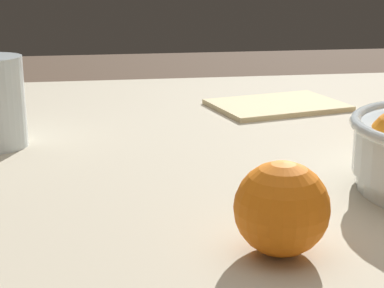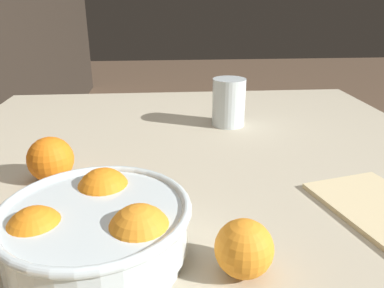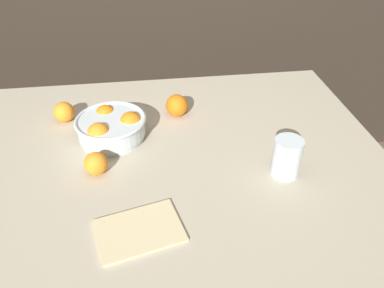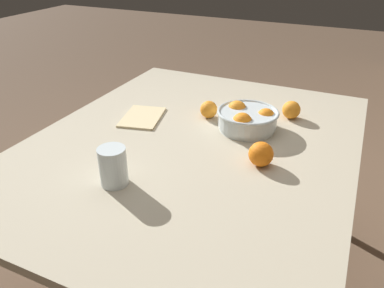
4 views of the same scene
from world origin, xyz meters
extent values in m
plane|color=brown|center=(0.00, 0.00, 0.00)|extent=(12.00, 12.00, 0.00)
cube|color=#B7AD93|center=(0.00, 0.00, 0.71)|extent=(1.41, 1.13, 0.03)
cylinder|color=#936B47|center=(-0.64, -0.51, 0.35)|extent=(0.05, 0.05, 0.70)
cylinder|color=#936B47|center=(-0.64, 0.51, 0.35)|extent=(0.05, 0.05, 0.70)
cylinder|color=silver|center=(-0.17, 0.15, 0.74)|extent=(0.21, 0.21, 0.02)
cylinder|color=silver|center=(-0.17, 0.15, 0.77)|extent=(0.22, 0.22, 0.05)
torus|color=silver|center=(-0.17, 0.15, 0.80)|extent=(0.24, 0.24, 0.01)
sphere|color=orange|center=(-0.11, 0.15, 0.78)|extent=(0.08, 0.08, 0.08)
sphere|color=orange|center=(-0.20, 0.22, 0.78)|extent=(0.07, 0.07, 0.07)
sphere|color=orange|center=(-0.21, 0.10, 0.78)|extent=(0.08, 0.08, 0.08)
cylinder|color=#F4A314|center=(0.34, -0.10, 0.76)|extent=(0.07, 0.07, 0.08)
cylinder|color=silver|center=(0.34, -0.10, 0.79)|extent=(0.08, 0.08, 0.12)
sphere|color=orange|center=(0.06, 0.27, 0.77)|extent=(0.08, 0.08, 0.08)
sphere|color=orange|center=(-0.35, 0.28, 0.76)|extent=(0.07, 0.07, 0.07)
sphere|color=orange|center=(-0.21, -0.03, 0.76)|extent=(0.07, 0.07, 0.07)
cube|color=beige|center=(-0.09, -0.27, 0.73)|extent=(0.24, 0.19, 0.01)
camera|label=1|loc=(0.21, 0.75, 0.97)|focal=60.00mm
camera|label=2|loc=(-0.57, 0.06, 1.04)|focal=35.00mm
camera|label=3|loc=(-0.05, -0.91, 1.46)|focal=35.00mm
camera|label=4|loc=(1.09, 0.50, 1.38)|focal=35.00mm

